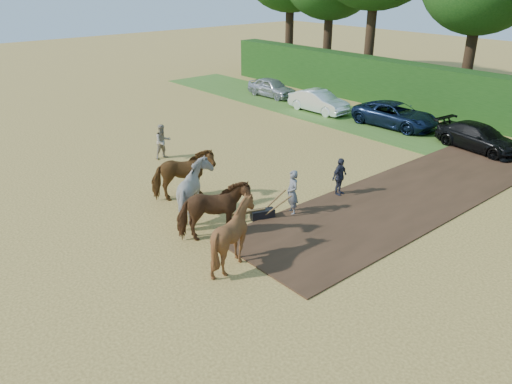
{
  "coord_description": "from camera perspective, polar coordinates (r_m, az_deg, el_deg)",
  "views": [
    {
      "loc": [
        11.47,
        -9.92,
        8.25
      ],
      "look_at": [
        -0.38,
        0.16,
        1.4
      ],
      "focal_mm": 35.0,
      "sensor_mm": 36.0,
      "label": 1
    }
  ],
  "objects": [
    {
      "name": "spectator_far",
      "position": [
        20.19,
        9.52,
        1.72
      ],
      "size": [
        0.49,
        0.96,
        1.57
      ],
      "primitive_type": "imported",
      "rotation": [
        0.0,
        0.0,
        1.69
      ],
      "color": "#262833",
      "rests_on": "ground"
    },
    {
      "name": "parked_cars",
      "position": [
        27.27,
        25.62,
        5.27
      ],
      "size": [
        35.76,
        3.41,
        1.4
      ],
      "color": "#AEAFB5",
      "rests_on": "ground"
    },
    {
      "name": "ground",
      "position": [
        17.27,
        0.42,
        -4.79
      ],
      "size": [
        120.0,
        120.0,
        0.0
      ],
      "primitive_type": "plane",
      "color": "gold",
      "rests_on": "ground"
    },
    {
      "name": "plough_team",
      "position": [
        17.32,
        -5.58,
        -1.05
      ],
      "size": [
        7.12,
        5.27,
        2.05
      ],
      "color": "brown",
      "rests_on": "ground"
    },
    {
      "name": "spectator_near",
      "position": [
        24.43,
        -10.6,
        5.69
      ],
      "size": [
        0.68,
        0.85,
        1.68
      ],
      "primitive_type": "imported",
      "rotation": [
        0.0,
        0.0,
        1.52
      ],
      "color": "beige",
      "rests_on": "ground"
    },
    {
      "name": "earth_strip",
      "position": [
        21.29,
        17.57,
        -0.14
      ],
      "size": [
        4.5,
        17.0,
        0.05
      ],
      "primitive_type": "cube",
      "color": "#472D1C",
      "rests_on": "ground"
    },
    {
      "name": "grass_verge",
      "position": [
        27.78,
        22.93,
        4.6
      ],
      "size": [
        50.0,
        5.0,
        0.03
      ],
      "primitive_type": "cube",
      "color": "#38601E",
      "rests_on": "ground"
    }
  ]
}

